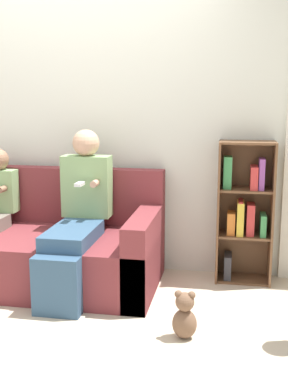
{
  "coord_description": "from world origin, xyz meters",
  "views": [
    {
      "loc": [
        1.28,
        -2.94,
        1.47
      ],
      "look_at": [
        0.62,
        0.62,
        0.76
      ],
      "focal_mm": 45.0,
      "sensor_mm": 36.0,
      "label": 1
    }
  ],
  "objects_px": {
    "bookshelf": "(244,211)",
    "teddy_bear": "(185,316)",
    "adult_seated": "(78,211)",
    "couch": "(48,249)"
  },
  "relations": [
    {
      "from": "adult_seated",
      "to": "teddy_bear",
      "type": "bearing_deg",
      "value": -36.5
    },
    {
      "from": "couch",
      "to": "adult_seated",
      "type": "bearing_deg",
      "value": -14.64
    },
    {
      "from": "bookshelf",
      "to": "teddy_bear",
      "type": "relative_size",
      "value": 3.67
    },
    {
      "from": "teddy_bear",
      "to": "adult_seated",
      "type": "bearing_deg",
      "value": 143.5
    },
    {
      "from": "bookshelf",
      "to": "teddy_bear",
      "type": "xyz_separation_m",
      "value": [
        -0.37,
        -1.08,
        -0.43
      ]
    },
    {
      "from": "couch",
      "to": "teddy_bear",
      "type": "distance_m",
      "value": 1.39
    },
    {
      "from": "couch",
      "to": "adult_seated",
      "type": "relative_size",
      "value": 1.44
    },
    {
      "from": "couch",
      "to": "bookshelf",
      "type": "relative_size",
      "value": 1.55
    },
    {
      "from": "adult_seated",
      "to": "teddy_bear",
      "type": "xyz_separation_m",
      "value": [
        0.89,
        -0.66,
        -0.48
      ]
    },
    {
      "from": "bookshelf",
      "to": "adult_seated",
      "type": "bearing_deg",
      "value": -161.51
    }
  ]
}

